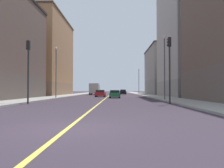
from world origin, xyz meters
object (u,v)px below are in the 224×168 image
Objects in this scene: building_left_far at (164,71)px; box_truck at (95,89)px; street_lamp_left_near at (164,61)px; car_green at (115,94)px; car_red at (100,93)px; traffic_light_right_near at (28,63)px; car_orange at (123,92)px; building_left_mid at (188,35)px; building_right_midblock at (47,56)px; street_lamp_left_far at (139,79)px; street_lamp_right_near at (56,67)px; car_black at (123,92)px; traffic_light_left_near at (169,61)px.

building_left_far is 2.80× the size of box_truck.
building_left_far is at bearing 78.31° from street_lamp_left_near.
car_green is 1.05× the size of car_red.
traffic_light_right_near reaches higher than car_orange.
car_green is at bearing 63.60° from traffic_light_right_near.
building_left_mid is 5.45× the size of car_green.
building_left_mid is 1.06× the size of building_right_midblock.
street_lamp_left_far is at bearing -147.86° from building_left_far.
street_lamp_left_far is at bearing -0.07° from box_truck.
car_red is (6.39, 8.90, -4.24)m from street_lamp_right_near.
box_truck is (3.62, 26.40, -3.27)m from street_lamp_right_near.
building_left_mid reaches higher than car_black.
street_lamp_left_far is at bearing -74.87° from car_orange.
street_lamp_right_near is 1.90× the size of car_red.
car_orange is 16.43m from box_truck.
street_lamp_right_near is 33.79m from car_black.
car_green is at bearing -104.92° from street_lamp_left_far.
building_left_far reaches higher than traffic_light_left_near.
car_red is (-9.20, 15.84, -4.30)m from street_lamp_left_near.
building_right_midblock is 5.16× the size of car_green.
box_truck is (-11.97, 0.01, -2.70)m from street_lamp_left_far.
traffic_light_right_near is (-22.53, -22.86, -8.06)m from building_left_mid.
street_lamp_left_near is (23.51, -27.99, -4.74)m from building_right_midblock.
street_lamp_right_near is 1.16× the size of street_lamp_left_far.
car_orange is at bearing 80.46° from car_red.
traffic_light_left_near is 1.45× the size of car_green.
box_truck is at bearing 138.47° from building_left_mid.
traffic_light_right_near is at bearing -75.77° from building_right_midblock.
traffic_light_left_near is 13.59m from traffic_light_right_near.
box_truck is at bearing 99.00° from car_red.
street_lamp_right_near is at bearing -126.85° from building_left_far.
building_right_midblock reaches higher than car_red.
street_lamp_right_near is at bearing -69.37° from building_right_midblock.
street_lamp_left_far is at bearing 75.08° from car_green.
car_green is (-2.49, -38.10, -0.03)m from car_orange.
car_orange is 9.15m from car_black.
building_left_far is 13.60m from car_black.
building_left_far is 46.40m from traffic_light_left_near.
street_lamp_right_near is 42.53m from car_orange.
car_green is at bearing 123.76° from street_lamp_left_near.
car_orange is 1.05× the size of car_red.
building_left_mid is at bearing 23.56° from car_green.
street_lamp_left_near is 1.17× the size of street_lamp_left_far.
building_left_far is 3.25× the size of traffic_light_left_near.
car_green is at bearing -65.83° from car_red.
building_left_far reaches higher than traffic_light_right_near.
building_left_far is 4.89× the size of car_black.
street_lamp_left_far reaches higher than traffic_light_left_near.
car_red is at bearing -40.31° from building_right_midblock.
street_lamp_right_near is at bearing 156.01° from street_lamp_left_near.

